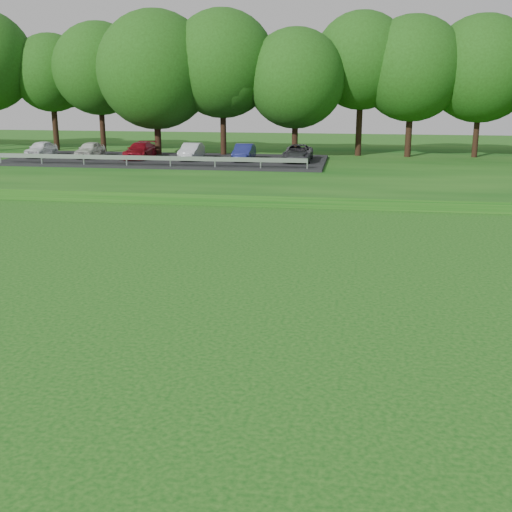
# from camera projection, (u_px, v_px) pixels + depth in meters

# --- Properties ---
(berm) EXTENTS (130.00, 30.00, 0.60)m
(berm) POSITION_uv_depth(u_px,v_px,m) (493.00, 170.00, 45.99)
(berm) COLOR #0D440F
(berm) RESTS_ON ground
(treeline) EXTENTS (104.00, 7.00, 15.00)m
(treeline) POSITION_uv_depth(u_px,v_px,m) (493.00, 58.00, 47.76)
(treeline) COLOR #1B430F
(treeline) RESTS_ON berm
(parking_lot) EXTENTS (24.00, 9.00, 1.38)m
(parking_lot) POSITION_uv_depth(u_px,v_px,m) (170.00, 156.00, 48.09)
(parking_lot) COLOR black
(parking_lot) RESTS_ON berm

